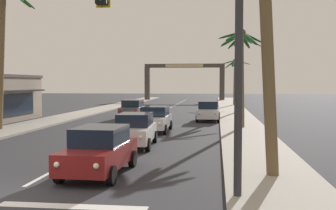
{
  "coord_description": "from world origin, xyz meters",
  "views": [
    {
      "loc": [
        5.93,
        -10.63,
        3.23
      ],
      "look_at": [
        3.69,
        8.0,
        2.2
      ],
      "focal_mm": 43.27,
      "sensor_mm": 36.0,
      "label": 1
    }
  ],
  "objects": [
    {
      "name": "sedan_parked_nearest_kerb",
      "position": [
        5.24,
        23.76,
        0.85
      ],
      "size": [
        1.98,
        4.46,
        1.68
      ],
      "color": "silver",
      "rests_on": "ground"
    },
    {
      "name": "sedan_fifth_in_queue",
      "position": [
        1.89,
        15.72,
        0.85
      ],
      "size": [
        1.97,
        4.46,
        1.68
      ],
      "color": "silver",
      "rests_on": "ground"
    },
    {
      "name": "sedan_third_in_queue",
      "position": [
        1.82,
        9.44,
        0.85
      ],
      "size": [
        2.07,
        4.5,
        1.68
      ],
      "color": "silver",
      "rests_on": "ground"
    },
    {
      "name": "palm_right_second",
      "position": [
        7.59,
        17.92,
        5.36
      ],
      "size": [
        3.22,
        3.01,
        6.98
      ],
      "color": "brown",
      "rests_on": "ground"
    },
    {
      "name": "palm_right_third",
      "position": [
        8.37,
        32.68,
        6.23
      ],
      "size": [
        4.45,
        4.2,
        8.49
      ],
      "color": "brown",
      "rests_on": "ground"
    },
    {
      "name": "sedan_oncoming_far",
      "position": [
        -1.67,
        25.73,
        0.85
      ],
      "size": [
        2.02,
        4.48,
        1.68
      ],
      "color": "#4C515B",
      "rests_on": "ground"
    },
    {
      "name": "sidewalk_left",
      "position": [
        -7.8,
        20.0,
        0.07
      ],
      "size": [
        3.2,
        110.0,
        0.14
      ],
      "primitive_type": "cube",
      "color": "#9E998E",
      "rests_on": "ground"
    },
    {
      "name": "traffic_signal_mast",
      "position": [
        2.91,
        0.46,
        5.2
      ],
      "size": [
        11.69,
        0.41,
        7.24
      ],
      "color": "#2D2D33",
      "rests_on": "ground"
    },
    {
      "name": "town_gateway_arch",
      "position": [
        0.0,
        63.72,
        4.36
      ],
      "size": [
        14.69,
        0.9,
        6.73
      ],
      "color": "#423D38",
      "rests_on": "ground"
    },
    {
      "name": "sedan_lead_at_stop_bar",
      "position": [
        1.83,
        3.15,
        0.85
      ],
      "size": [
        2.05,
        4.49,
        1.68
      ],
      "color": "maroon",
      "rests_on": "ground"
    },
    {
      "name": "palm_left_second",
      "position": [
        -8.19,
        14.81,
        6.99
      ],
      "size": [
        5.06,
        4.59,
        10.02
      ],
      "color": "brown",
      "rests_on": "ground"
    },
    {
      "name": "lane_markings",
      "position": [
        0.44,
        19.33,
        0.0
      ],
      "size": [
        4.28,
        86.62,
        0.01
      ],
      "color": "silver",
      "rests_on": "ground"
    },
    {
      "name": "palm_right_farthest",
      "position": [
        8.53,
        47.45,
        4.73
      ],
      "size": [
        4.14,
        4.01,
        6.69
      ],
      "color": "brown",
      "rests_on": "ground"
    },
    {
      "name": "sidewalk_right",
      "position": [
        7.8,
        20.0,
        0.07
      ],
      "size": [
        3.2,
        110.0,
        0.14
      ],
      "primitive_type": "cube",
      "color": "#9E998E",
      "rests_on": "ground"
    },
    {
      "name": "ground_plane",
      "position": [
        0.0,
        0.0,
        0.0
      ],
      "size": [
        220.0,
        220.0,
        0.0
      ],
      "primitive_type": "plane",
      "color": "#2D2D33"
    }
  ]
}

